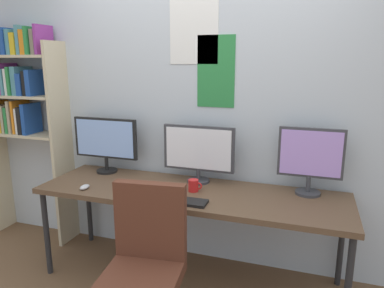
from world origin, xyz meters
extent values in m
cube|color=silver|center=(0.00, 1.02, 1.30)|extent=(4.72, 0.10, 2.60)
cube|color=white|center=(-0.09, 0.97, 1.92)|extent=(0.40, 0.01, 0.51)
cube|color=#287F3D|center=(0.09, 0.97, 1.61)|extent=(0.30, 0.01, 0.56)
cube|color=brown|center=(0.00, 0.60, 0.72)|extent=(2.32, 0.68, 0.04)
cylinder|color=#262628|center=(-1.11, 0.31, 0.35)|extent=(0.04, 0.04, 0.70)
cylinder|color=#262628|center=(1.11, 0.31, 0.35)|extent=(0.04, 0.04, 0.70)
cylinder|color=#262628|center=(-1.11, 0.89, 0.35)|extent=(0.04, 0.04, 0.70)
cylinder|color=#262628|center=(1.11, 0.89, 0.35)|extent=(0.04, 0.04, 0.70)
cube|color=beige|center=(-1.31, 0.83, 0.93)|extent=(0.03, 0.28, 1.86)
cube|color=beige|center=(-1.71, 0.83, 1.02)|extent=(0.76, 0.28, 0.02)
cube|color=beige|center=(-1.71, 0.83, 1.38)|extent=(0.76, 0.28, 0.02)
cube|color=beige|center=(-1.71, 0.83, 1.73)|extent=(0.76, 0.28, 0.02)
cube|color=gray|center=(-1.96, 0.84, 1.16)|extent=(0.04, 0.22, 0.26)
cube|color=gold|center=(-1.91, 0.83, 1.15)|extent=(0.04, 0.22, 0.24)
cube|color=tan|center=(-1.86, 0.83, 1.16)|extent=(0.03, 0.22, 0.25)
cube|color=#287F3D|center=(-1.83, 0.83, 1.15)|extent=(0.03, 0.22, 0.24)
cube|color=tan|center=(-1.78, 0.83, 1.18)|extent=(0.03, 0.22, 0.30)
cube|color=orange|center=(-1.75, 0.83, 1.18)|extent=(0.02, 0.22, 0.30)
cube|color=white|center=(-1.71, 0.84, 1.15)|extent=(0.03, 0.22, 0.24)
cube|color=black|center=(-1.67, 0.83, 1.16)|extent=(0.05, 0.22, 0.25)
cube|color=#1E4799|center=(-1.62, 0.82, 1.17)|extent=(0.04, 0.22, 0.28)
cube|color=black|center=(-1.90, 0.82, 1.51)|extent=(0.04, 0.22, 0.24)
cube|color=#8C338C|center=(-1.85, 0.84, 1.53)|extent=(0.04, 0.22, 0.28)
cube|color=teal|center=(-1.82, 0.83, 1.50)|extent=(0.03, 0.22, 0.23)
cube|color=white|center=(-1.78, 0.83, 1.50)|extent=(0.03, 0.22, 0.23)
cube|color=#287F3D|center=(-1.74, 0.83, 1.51)|extent=(0.03, 0.22, 0.25)
cube|color=teal|center=(-1.69, 0.84, 1.51)|extent=(0.06, 0.22, 0.25)
cube|color=#1E4799|center=(-1.63, 0.83, 1.48)|extent=(0.05, 0.22, 0.19)
cube|color=black|center=(-1.58, 0.83, 1.49)|extent=(0.04, 0.22, 0.22)
cube|color=#1E4799|center=(-1.53, 0.82, 1.50)|extent=(0.05, 0.22, 0.23)
cube|color=gold|center=(-1.88, 0.82, 1.85)|extent=(0.05, 0.22, 0.22)
cube|color=black|center=(-1.82, 0.83, 1.84)|extent=(0.05, 0.22, 0.19)
cube|color=#1E4799|center=(-1.76, 0.82, 1.86)|extent=(0.04, 0.22, 0.23)
cube|color=teal|center=(-1.71, 0.83, 1.85)|extent=(0.04, 0.22, 0.22)
cube|color=gold|center=(-1.65, 0.83, 1.83)|extent=(0.05, 0.22, 0.19)
cube|color=teal|center=(-1.60, 0.84, 1.86)|extent=(0.04, 0.22, 0.25)
cube|color=orange|center=(-1.55, 0.83, 1.84)|extent=(0.06, 0.22, 0.21)
cube|color=#287F3D|center=(-1.50, 0.82, 1.86)|extent=(0.03, 0.22, 0.23)
cube|color=gray|center=(-1.45, 0.84, 1.85)|extent=(0.04, 0.22, 0.21)
cube|color=#8C338C|center=(-1.41, 0.83, 1.87)|extent=(0.03, 0.22, 0.25)
cube|color=#592D1E|center=(-0.03, -0.17, 0.47)|extent=(0.49, 0.49, 0.08)
cube|color=#592D1E|center=(-0.06, 0.02, 0.75)|extent=(0.45, 0.12, 0.48)
cylinder|color=black|center=(-0.84, 0.81, 0.75)|extent=(0.18, 0.18, 0.02)
cylinder|color=black|center=(-0.84, 0.81, 0.82)|extent=(0.03, 0.03, 0.11)
cube|color=black|center=(-0.84, 0.81, 1.04)|extent=(0.59, 0.03, 0.35)
cube|color=#8CB2F2|center=(-0.84, 0.80, 1.04)|extent=(0.54, 0.01, 0.31)
cylinder|color=#38383D|center=(0.00, 0.81, 0.75)|extent=(0.18, 0.18, 0.02)
cylinder|color=#38383D|center=(0.00, 0.81, 0.80)|extent=(0.03, 0.03, 0.08)
cube|color=#38383D|center=(0.00, 0.81, 1.02)|extent=(0.58, 0.03, 0.36)
cube|color=white|center=(0.00, 0.80, 1.02)|extent=(0.53, 0.01, 0.32)
cylinder|color=#38383D|center=(0.84, 0.81, 0.75)|extent=(0.18, 0.18, 0.02)
cylinder|color=#38383D|center=(0.84, 0.81, 0.82)|extent=(0.03, 0.03, 0.11)
cube|color=#38383D|center=(0.84, 0.81, 1.05)|extent=(0.46, 0.03, 0.36)
cube|color=#B28CE5|center=(0.84, 0.80, 1.05)|extent=(0.42, 0.01, 0.33)
cube|color=black|center=(0.00, 0.37, 0.75)|extent=(0.39, 0.13, 0.02)
ellipsoid|color=silver|center=(-0.77, 0.38, 0.76)|extent=(0.06, 0.10, 0.03)
cylinder|color=red|center=(0.03, 0.60, 0.79)|extent=(0.08, 0.08, 0.09)
torus|color=red|center=(0.07, 0.60, 0.79)|extent=(0.06, 0.01, 0.06)
camera|label=1|loc=(0.82, -1.80, 1.70)|focal=33.54mm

